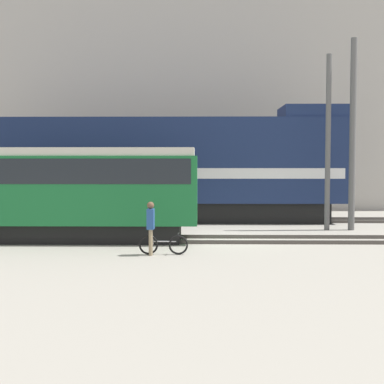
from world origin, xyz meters
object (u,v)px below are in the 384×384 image
Objects in this scene: freight_locomotive at (158,168)px; streetcar at (56,188)px; utility_pole_center at (328,143)px; bicycle at (163,245)px; utility_pole_right at (353,135)px; person at (151,223)px.

streetcar is at bearing -115.94° from freight_locomotive.
utility_pole_center is at bearing -23.87° from freight_locomotive.
utility_pole_right is at bearing 39.19° from bicycle.
freight_locomotive reaches higher than person.
freight_locomotive is 2.23× the size of utility_pole_right.
utility_pole_right is (1.06, 0.00, 0.34)m from utility_pole_center.
streetcar is at bearing -164.24° from utility_pole_right.
streetcar is 1.28× the size of utility_pole_right.
freight_locomotive is 10.07m from person.
person is (0.55, -9.92, -1.64)m from freight_locomotive.
freight_locomotive is 10.11m from bicycle.
utility_pole_center is 1.12m from utility_pole_right.
bicycle is at bearing 19.32° from person.
person is at bearing -141.59° from utility_pole_right.
utility_pole_right is (12.08, 3.41, 2.16)m from streetcar.
bicycle is (0.94, -9.78, -2.36)m from freight_locomotive.
streetcar is 12.73m from utility_pole_right.
utility_pole_right is at bearing 15.76° from streetcar.
utility_pole_right is at bearing 0.00° from utility_pole_center.
streetcar is at bearing 141.18° from person.
freight_locomotive is 8.50m from utility_pole_center.
person is (-0.40, -0.14, 0.73)m from bicycle.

